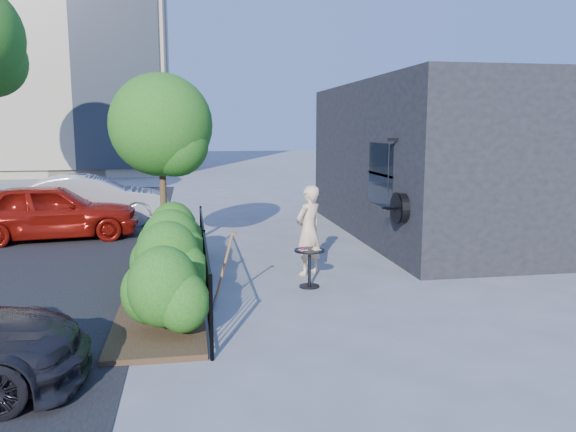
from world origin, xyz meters
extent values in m
plane|color=gray|center=(0.00, 0.00, 0.00)|extent=(120.00, 120.00, 0.00)
cube|color=black|center=(5.50, 4.50, 2.00)|extent=(6.00, 9.00, 4.00)
cube|color=black|center=(2.51, 2.40, 1.80)|extent=(0.04, 1.60, 1.40)
cube|color=black|center=(2.52, 2.40, 1.80)|extent=(0.05, 1.70, 0.06)
cylinder|color=black|center=(2.42, 0.90, 1.25)|extent=(0.18, 0.60, 0.60)
cylinder|color=black|center=(2.32, 0.90, 1.25)|extent=(0.03, 0.64, 0.64)
cube|color=black|center=(2.40, 1.40, 2.60)|extent=(0.25, 0.06, 0.06)
cylinder|color=black|center=(2.32, 1.40, 2.05)|extent=(0.02, 0.02, 1.05)
cylinder|color=black|center=(-1.50, -3.00, 0.55)|extent=(0.05, 0.05, 1.10)
cylinder|color=black|center=(-1.50, 0.00, 0.55)|extent=(0.05, 0.05, 1.10)
cylinder|color=black|center=(-1.50, 3.00, 0.55)|extent=(0.05, 0.05, 1.10)
cube|color=black|center=(-1.50, 0.00, 1.06)|extent=(0.03, 6.00, 0.03)
cube|color=black|center=(-1.50, 0.00, 0.10)|extent=(0.03, 6.00, 0.03)
cylinder|color=black|center=(-1.50, -2.90, 0.55)|extent=(0.02, 0.02, 1.04)
cylinder|color=black|center=(-1.50, -2.70, 0.55)|extent=(0.02, 0.02, 1.04)
cylinder|color=black|center=(-1.50, -2.50, 0.55)|extent=(0.02, 0.02, 1.04)
cylinder|color=black|center=(-1.50, -2.30, 0.55)|extent=(0.02, 0.02, 1.04)
cylinder|color=black|center=(-1.50, -2.10, 0.55)|extent=(0.02, 0.02, 1.04)
cylinder|color=black|center=(-1.50, -1.90, 0.55)|extent=(0.02, 0.02, 1.04)
cylinder|color=black|center=(-1.50, -1.70, 0.55)|extent=(0.02, 0.02, 1.04)
cylinder|color=black|center=(-1.50, -1.50, 0.55)|extent=(0.02, 0.02, 1.04)
cylinder|color=black|center=(-1.50, -1.30, 0.55)|extent=(0.02, 0.02, 1.04)
cylinder|color=black|center=(-1.50, -1.10, 0.55)|extent=(0.02, 0.02, 1.04)
cylinder|color=black|center=(-1.50, -0.90, 0.55)|extent=(0.02, 0.02, 1.04)
cylinder|color=black|center=(-1.50, -0.70, 0.55)|extent=(0.02, 0.02, 1.04)
cylinder|color=black|center=(-1.50, -0.50, 0.55)|extent=(0.02, 0.02, 1.04)
cylinder|color=black|center=(-1.50, -0.30, 0.55)|extent=(0.02, 0.02, 1.04)
cylinder|color=black|center=(-1.50, -0.10, 0.55)|extent=(0.02, 0.02, 1.04)
cylinder|color=black|center=(-1.50, 0.10, 0.55)|extent=(0.02, 0.02, 1.04)
cylinder|color=black|center=(-1.50, 0.30, 0.55)|extent=(0.02, 0.02, 1.04)
cylinder|color=black|center=(-1.50, 0.50, 0.55)|extent=(0.02, 0.02, 1.04)
cylinder|color=black|center=(-1.50, 0.70, 0.55)|extent=(0.02, 0.02, 1.04)
cylinder|color=black|center=(-1.50, 0.90, 0.55)|extent=(0.02, 0.02, 1.04)
cylinder|color=black|center=(-1.50, 1.10, 0.55)|extent=(0.02, 0.02, 1.04)
cylinder|color=black|center=(-1.50, 1.30, 0.55)|extent=(0.02, 0.02, 1.04)
cylinder|color=black|center=(-1.50, 1.50, 0.55)|extent=(0.02, 0.02, 1.04)
cylinder|color=black|center=(-1.50, 1.70, 0.55)|extent=(0.02, 0.02, 1.04)
cylinder|color=black|center=(-1.50, 1.90, 0.55)|extent=(0.02, 0.02, 1.04)
cylinder|color=black|center=(-1.50, 2.10, 0.55)|extent=(0.02, 0.02, 1.04)
cylinder|color=black|center=(-1.50, 2.30, 0.55)|extent=(0.02, 0.02, 1.04)
cylinder|color=black|center=(-1.50, 2.50, 0.55)|extent=(0.02, 0.02, 1.04)
cylinder|color=black|center=(-1.50, 2.70, 0.55)|extent=(0.02, 0.02, 1.04)
cylinder|color=black|center=(-1.50, 2.90, 0.55)|extent=(0.02, 0.02, 1.04)
cube|color=#382616|center=(-2.20, 0.00, 0.04)|extent=(1.30, 6.00, 0.08)
ellipsoid|color=#205212|center=(-2.10, -2.20, 0.70)|extent=(1.10, 1.10, 1.24)
ellipsoid|color=#205212|center=(-2.10, -0.60, 0.70)|extent=(1.10, 1.10, 1.24)
ellipsoid|color=#205212|center=(-2.10, 0.90, 0.70)|extent=(1.10, 1.10, 1.24)
ellipsoid|color=#205212|center=(-2.10, 2.30, 0.70)|extent=(1.10, 1.10, 1.24)
cylinder|color=#3F2B19|center=(-2.30, 2.80, 1.20)|extent=(0.14, 0.14, 2.40)
sphere|color=#205212|center=(-2.30, 2.80, 2.84)|extent=(2.20, 2.20, 2.20)
sphere|color=#205212|center=(-2.00, 2.60, 2.51)|extent=(1.43, 1.43, 1.43)
cylinder|color=black|center=(0.35, -0.05, 0.67)|extent=(0.55, 0.55, 0.03)
cylinder|color=black|center=(0.35, -0.05, 0.34)|extent=(0.05, 0.05, 0.66)
cylinder|color=black|center=(0.35, -0.05, 0.01)|extent=(0.36, 0.36, 0.03)
cube|color=white|center=(0.23, -0.06, 0.69)|extent=(0.16, 0.16, 0.01)
cube|color=white|center=(0.48, -0.06, 0.69)|extent=(0.16, 0.16, 0.01)
torus|color=#520D27|center=(0.23, -0.06, 0.71)|extent=(0.12, 0.12, 0.04)
torus|color=#BC7F50|center=(0.48, -0.06, 0.71)|extent=(0.12, 0.12, 0.04)
imported|color=#DCB68E|center=(0.53, 0.85, 0.87)|extent=(0.76, 0.72, 1.75)
cylinder|color=brown|center=(-1.22, -0.96, 0.67)|extent=(0.33, 0.04, 1.10)
cube|color=gray|center=(-1.38, -0.96, 0.09)|extent=(0.08, 0.16, 0.23)
cylinder|color=brown|center=(-1.05, -0.96, 1.20)|extent=(0.09, 0.09, 0.05)
imported|color=maroon|center=(-5.24, 5.35, 0.73)|extent=(4.49, 2.31, 1.46)
imported|color=#B0B0B5|center=(-4.60, 7.48, 0.74)|extent=(4.64, 2.11, 1.48)
camera|label=1|loc=(-1.70, -9.62, 2.84)|focal=35.00mm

